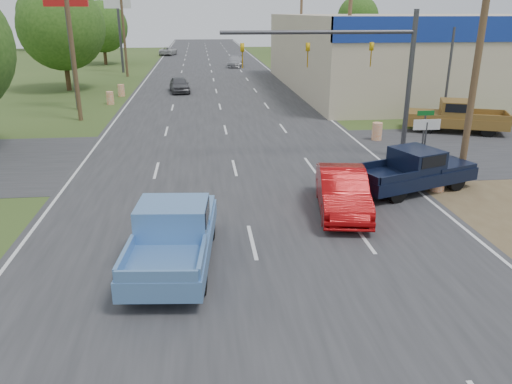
{
  "coord_description": "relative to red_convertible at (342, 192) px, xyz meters",
  "views": [
    {
      "loc": [
        -1.46,
        -6.22,
        6.89
      ],
      "look_at": [
        0.24,
        9.09,
        1.3
      ],
      "focal_mm": 35.0,
      "sensor_mm": 36.0,
      "label": 1
    }
  ],
  "objects": [
    {
      "name": "street_name_sign",
      "position": [
        5.3,
        5.29,
        0.83
      ],
      "size": [
        0.8,
        0.08,
        2.61
      ],
      "color": "#3F3F44",
      "rests_on": "ground"
    },
    {
      "name": "utility_pole_5",
      "position": [
        -13.0,
        17.79,
        4.54
      ],
      "size": [
        2.0,
        0.28,
        10.0
      ],
      "color": "#4C3823",
      "rests_on": "ground"
    },
    {
      "name": "utility_pole_1",
      "position": [
        6.0,
        2.79,
        4.54
      ],
      "size": [
        2.0,
        0.28,
        10.0
      ],
      "color": "#4C3823",
      "rests_on": "ground"
    },
    {
      "name": "cross_road",
      "position": [
        -3.5,
        7.79,
        -0.77
      ],
      "size": [
        120.0,
        10.0,
        0.02
      ],
      "primitive_type": "cube",
      "color": "#2D2D30",
      "rests_on": "ground"
    },
    {
      "name": "barrel_0",
      "position": [
        4.5,
        1.79,
        -0.28
      ],
      "size": [
        0.56,
        0.56,
        1.0
      ],
      "primitive_type": "cylinder",
      "color": "orange",
      "rests_on": "ground"
    },
    {
      "name": "barrel_1",
      "position": [
        4.9,
        10.29,
        -0.28
      ],
      "size": [
        0.56,
        0.56,
        1.0
      ],
      "primitive_type": "cylinder",
      "color": "orange",
      "rests_on": "ground"
    },
    {
      "name": "utility_pole_2",
      "position": [
        6.0,
        20.79,
        4.54
      ],
      "size": [
        2.0,
        0.28,
        10.0
      ],
      "color": "#4C3823",
      "rests_on": "ground"
    },
    {
      "name": "barrel_2",
      "position": [
        -12.0,
        23.79,
        -0.28
      ],
      "size": [
        0.56,
        0.56,
        1.0
      ],
      "primitive_type": "cylinder",
      "color": "orange",
      "rests_on": "ground"
    },
    {
      "name": "pole_sign_left_near",
      "position": [
        -14.0,
        21.79,
        6.39
      ],
      "size": [
        3.0,
        0.35,
        9.2
      ],
      "color": "#3F3F44",
      "rests_on": "ground"
    },
    {
      "name": "navy_pickup",
      "position": [
        3.62,
        2.03,
        0.09
      ],
      "size": [
        5.54,
        3.66,
        1.72
      ],
      "rotation": [
        0.0,
        0.0,
        -1.22
      ],
      "color": "black",
      "rests_on": "ground"
    },
    {
      "name": "signal_mast",
      "position": [
        2.32,
        6.79,
        4.02
      ],
      "size": [
        9.12,
        0.4,
        7.0
      ],
      "color": "#3F3F44",
      "rests_on": "ground"
    },
    {
      "name": "utility_pole_6",
      "position": [
        -13.0,
        41.79,
        4.54
      ],
      "size": [
        2.0,
        0.28,
        10.0
      ],
      "color": "#4C3823",
      "rests_on": "ground"
    },
    {
      "name": "brown_pickup",
      "position": [
        10.2,
        11.84,
        0.18
      ],
      "size": [
        6.13,
        4.15,
        1.9
      ],
      "rotation": [
        0.0,
        0.0,
        1.2
      ],
      "color": "black",
      "rests_on": "ground"
    },
    {
      "name": "barrel_3",
      "position": [
        -11.7,
        27.79,
        -0.28
      ],
      "size": [
        0.56,
        0.56,
        1.0
      ],
      "primitive_type": "cylinder",
      "color": "orange",
      "rests_on": "ground"
    },
    {
      "name": "tree_5",
      "position": [
        26.5,
        84.79,
        5.11
      ],
      "size": [
        7.98,
        7.98,
        9.88
      ],
      "color": "#422D19",
      "rests_on": "ground"
    },
    {
      "name": "red_convertible",
      "position": [
        0.0,
        0.0,
        0.0
      ],
      "size": [
        2.39,
        4.93,
        1.56
      ],
      "primitive_type": "imported",
      "rotation": [
        0.0,
        0.0,
        -0.16
      ],
      "color": "#960608",
      "rests_on": "ground"
    },
    {
      "name": "distant_car_grey",
      "position": [
        -6.79,
        29.42,
        -0.08
      ],
      "size": [
        2.12,
        4.24,
        1.39
      ],
      "primitive_type": "imported",
      "rotation": [
        0.0,
        0.0,
        0.12
      ],
      "color": "#505054",
      "rests_on": "ground"
    },
    {
      "name": "pole_sign_left_far",
      "position": [
        -14.0,
        45.79,
        6.39
      ],
      "size": [
        3.0,
        0.35,
        9.2
      ],
      "color": "#3F3F44",
      "rests_on": "ground"
    },
    {
      "name": "distant_car_white",
      "position": [
        -10.0,
        70.55,
        -0.1
      ],
      "size": [
        3.05,
        5.2,
        1.36
      ],
      "primitive_type": "imported",
      "rotation": [
        0.0,
        0.0,
        2.97
      ],
      "color": "#BBBBBB",
      "rests_on": "ground"
    },
    {
      "name": "tree_6",
      "position": [
        -33.5,
        84.79,
        5.73
      ],
      "size": [
        8.82,
        8.82,
        10.92
      ],
      "color": "#422D19",
      "rests_on": "ground"
    },
    {
      "name": "main_road",
      "position": [
        -3.5,
        29.79,
        -0.77
      ],
      "size": [
        15.0,
        180.0,
        0.02
      ],
      "primitive_type": "cube",
      "color": "#2D2D30",
      "rests_on": "ground"
    },
    {
      "name": "distant_car_silver",
      "position": [
        -0.23,
        50.9,
        -0.11
      ],
      "size": [
        2.61,
        4.87,
        1.34
      ],
      "primitive_type": "imported",
      "rotation": [
        0.0,
        0.0,
        -0.16
      ],
      "color": "#ADACB1",
      "rests_on": "ground"
    },
    {
      "name": "blue_pickup",
      "position": [
        -5.86,
        -3.19,
        0.15
      ],
      "size": [
        2.64,
        5.7,
        1.83
      ],
      "rotation": [
        0.0,
        0.0,
        -0.1
      ],
      "color": "black",
      "rests_on": "ground"
    },
    {
      "name": "lane_sign",
      "position": [
        4.7,
        3.79,
        1.12
      ],
      "size": [
        1.2,
        0.08,
        2.52
      ],
      "color": "#3F3F44",
      "rests_on": "ground"
    },
    {
      "name": "utility_pole_3",
      "position": [
        6.0,
        38.79,
        4.54
      ],
      "size": [
        2.0,
        0.28,
        10.0
      ],
      "color": "#4C3823",
      "rests_on": "ground"
    },
    {
      "name": "tree_1",
      "position": [
        -17.0,
        31.79,
        4.8
      ],
      "size": [
        7.56,
        7.56,
        9.36
      ],
      "color": "#422D19",
      "rests_on": "ground"
    },
    {
      "name": "tree_2",
      "position": [
        -17.7,
        55.79,
        4.17
      ],
      "size": [
        6.72,
        6.72,
        8.32
      ],
      "color": "#422D19",
      "rests_on": "ground"
    }
  ]
}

